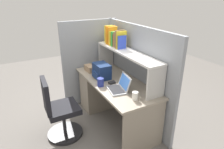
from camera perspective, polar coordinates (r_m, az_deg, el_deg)
ground_plane at (r=3.41m, az=0.76°, el=-13.11°), size 8.00×8.00×0.00m
desk at (r=3.49m, az=-2.30°, el=-4.40°), size 1.60×0.70×0.73m
cubicle_partition_rear at (r=3.21m, az=6.79°, el=0.18°), size 1.84×0.05×1.55m
cubicle_partition_left at (r=3.72m, az=-6.20°, el=3.43°), size 0.05×1.06×1.55m
overhead_hutch at (r=3.01m, az=4.22°, el=4.95°), size 1.44×0.28×0.45m
reference_books_on_shelf at (r=3.26m, az=0.75°, el=10.58°), size 0.50×0.18×0.30m
laptop at (r=2.75m, az=2.20°, el=-3.58°), size 0.35×0.31×0.22m
backpack at (r=3.12m, az=-3.05°, el=0.97°), size 0.30×0.23×0.23m
computer_mouse at (r=2.96m, az=0.01°, el=-2.31°), size 0.07×0.11×0.03m
paper_cup at (r=2.53m, az=6.65°, el=-6.13°), size 0.08×0.08×0.11m
tissue_box at (r=3.42m, az=-6.37°, el=1.77°), size 0.23×0.13×0.10m
snack_canister at (r=2.87m, az=-3.30°, el=-2.21°), size 0.10×0.10×0.12m
office_chair at (r=2.99m, az=-14.95°, el=-10.62°), size 0.52×0.52×0.93m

